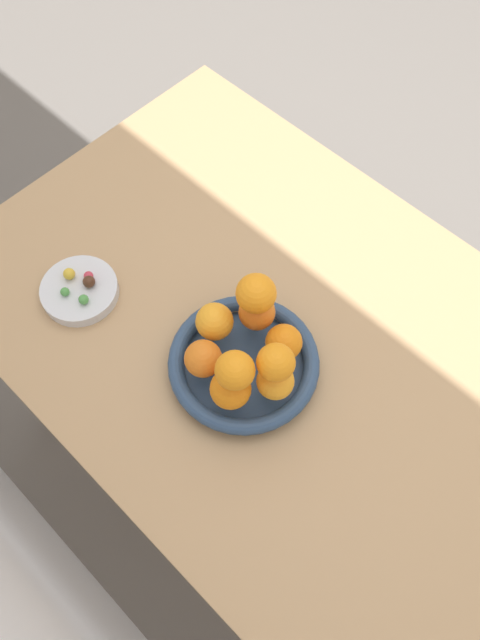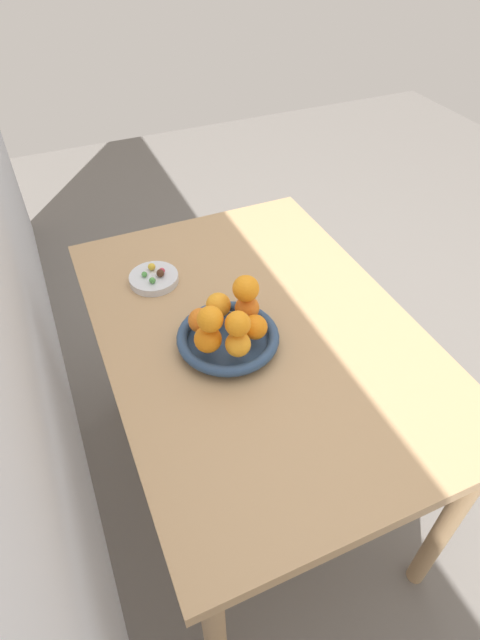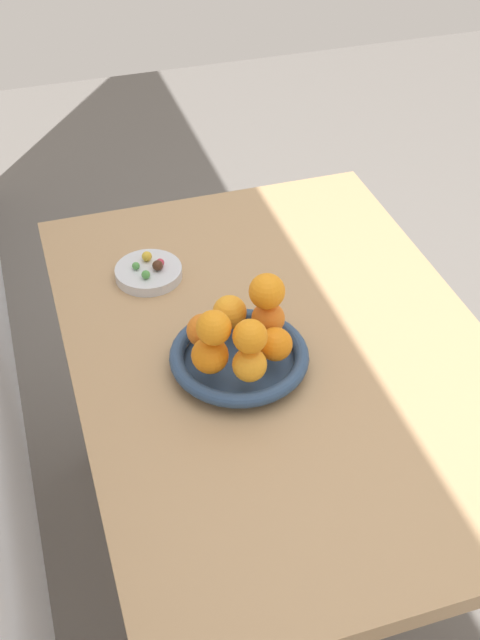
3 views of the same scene
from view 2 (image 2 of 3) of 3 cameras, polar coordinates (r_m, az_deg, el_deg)
The scene contains 18 objects.
ground_plane at distance 1.84m, azimuth 1.46°, elevation -17.66°, with size 6.00×6.00×0.00m, color slate.
dining_table at distance 1.31m, azimuth 1.96°, elevation -3.65°, with size 1.10×0.76×0.74m.
fruit_bowl at distance 1.19m, azimuth -1.38°, elevation -2.10°, with size 0.25×0.25×0.04m.
candy_dish at distance 1.40m, azimuth -9.81°, elevation 4.69°, with size 0.14×0.14×0.02m, color silver.
orange_0 at distance 1.11m, azimuth -0.23°, elevation -2.78°, with size 0.06×0.06×0.06m, color orange.
orange_1 at distance 1.15m, azimuth 1.72°, elevation -0.81°, with size 0.06×0.06×0.06m, color orange.
orange_2 at distance 1.20m, azimuth 0.81°, elevation 1.38°, with size 0.06×0.06×0.06m, color orange.
orange_3 at distance 1.21m, azimuth -2.49°, elevation 1.71°, with size 0.06×0.06×0.06m, color orange.
orange_4 at distance 1.17m, azimuth -4.51°, elevation -0.05°, with size 0.06×0.06×0.06m, color orange.
orange_5 at distance 1.12m, azimuth -3.69°, elevation -2.19°, with size 0.06×0.06×0.06m, color orange.
orange_6 at distance 1.16m, azimuth 0.67°, elevation 3.63°, with size 0.06×0.06×0.06m, color orange.
orange_7 at distance 1.08m, azimuth -3.43°, elevation 0.09°, with size 0.06×0.06×0.06m, color orange.
orange_8 at distance 1.08m, azimuth -0.25°, elevation -0.44°, with size 0.06×0.06×0.06m, color orange.
candy_ball_0 at distance 1.37m, azimuth -9.99°, elevation 4.47°, with size 0.02×0.02×0.02m, color #4C9947.
candy_ball_1 at distance 1.40m, azimuth -8.91°, elevation 5.58°, with size 0.02×0.02×0.02m, color #C6384C.
candy_ball_2 at distance 1.39m, azimuth -10.87°, elevation 5.14°, with size 0.02×0.02×0.02m, color #4C9947.
candy_ball_3 at distance 1.38m, azimuth -9.09°, elevation 5.32°, with size 0.02×0.02×0.02m, color #472819.
candy_ball_4 at distance 1.41m, azimuth -10.06°, elevation 6.01°, with size 0.02×0.02×0.02m, color gold.
Camera 2 is at (-0.81, 0.40, 1.61)m, focal length 28.00 mm.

